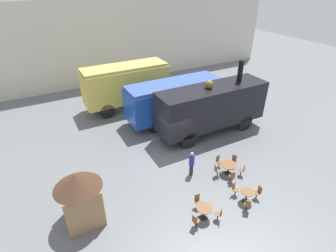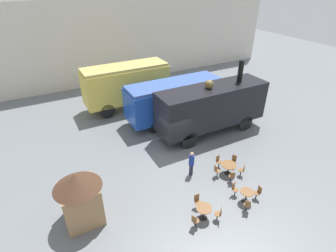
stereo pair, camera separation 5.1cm
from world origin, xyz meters
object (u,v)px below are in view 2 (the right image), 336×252
Objects in this scene: passenger_coach_vintage at (126,83)px; visitor_person at (191,163)px; streamlined_locomotive at (182,97)px; steam_locomotive at (212,106)px; cafe_table_far at (204,210)px; cafe_table_near at (229,166)px; cafe_table_mid at (247,194)px; cafe_chair_0 at (243,170)px; ticket_kiosk at (80,195)px.

passenger_coach_vintage is 4.47× the size of visitor_person.
steam_locomotive is (0.75, -3.20, 0.36)m from streamlined_locomotive.
passenger_coach_vintage is at bearing 85.28° from cafe_table_far.
cafe_table_near is at bearing -25.82° from visitor_person.
cafe_table_far is (-2.75, 0.17, 0.03)m from cafe_table_mid.
ticket_kiosk is (-9.51, 1.27, 1.16)m from cafe_chair_0.
visitor_person is (0.09, -11.07, -1.48)m from passenger_coach_vintage.
steam_locomotive is 11.63m from ticket_kiosk.
cafe_table_near is 1.11× the size of cafe_chair_0.
cafe_table_far is at bearing -147.40° from cafe_table_near.
steam_locomotive is 5.72m from visitor_person.
passenger_coach_vintage is 0.77× the size of streamlined_locomotive.
steam_locomotive is at bearing -76.77° from streamlined_locomotive.
streamlined_locomotive is 10.34× the size of cafe_table_near.
passenger_coach_vintage is 8.51m from steam_locomotive.
cafe_table_far is (-4.66, -10.11, -1.40)m from streamlined_locomotive.
visitor_person is at bearing -116.12° from streamlined_locomotive.
streamlined_locomotive is 3.31m from steam_locomotive.
ticket_kiosk is at bearing -159.61° from steam_locomotive.
cafe_table_near is 1.29× the size of cafe_table_mid.
cafe_table_mid is 0.91× the size of cafe_table_far.
steam_locomotive is 5.12× the size of visitor_person.
cafe_table_near is at bearing 74.20° from cafe_table_mid.
cafe_table_near is at bearing -4.39° from ticket_kiosk.
ticket_kiosk is at bearing 152.41° from cafe_table_far.
passenger_coach_vintage is 14.66m from cafe_table_mid.
steam_locomotive is 7.77m from cafe_table_mid.
cafe_table_mid reaches higher than cafe_table_near.
ticket_kiosk reaches higher than cafe_table_near.
cafe_table_far is (-1.18, -14.29, -1.84)m from passenger_coach_vintage.
passenger_coach_vintage is 8.82× the size of cafe_chair_0.
cafe_table_mid is 0.44× the size of visitor_person.
steam_locomotive reaches higher than visitor_person.
streamlined_locomotive is at bearing 63.88° from visitor_person.
streamlined_locomotive is 11.50× the size of cafe_chair_0.
steam_locomotive is (4.23, -7.38, -0.08)m from passenger_coach_vintage.
steam_locomotive is at bearing -60.19° from passenger_coach_vintage.
passenger_coach_vintage is at bearing 59.77° from ticket_kiosk.
streamlined_locomotive is at bearing 103.23° from steam_locomotive.
cafe_table_mid is at bearing -3.47° from cafe_table_far.
streamlined_locomotive reaches higher than cafe_table_far.
steam_locomotive reaches higher than cafe_table_near.
streamlined_locomotive is at bearing -50.24° from passenger_coach_vintage.
cafe_table_far is at bearing -114.72° from streamlined_locomotive.
ticket_kiosk is at bearing 175.61° from cafe_table_near.
cafe_table_far is at bearing -94.72° from passenger_coach_vintage.
visitor_person is at bearing 2.98° from ticket_kiosk.
visitor_person reaches higher than cafe_table_far.
cafe_table_mid is at bearing -66.46° from visitor_person.
passenger_coach_vintage is 10.21× the size of cafe_table_mid.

